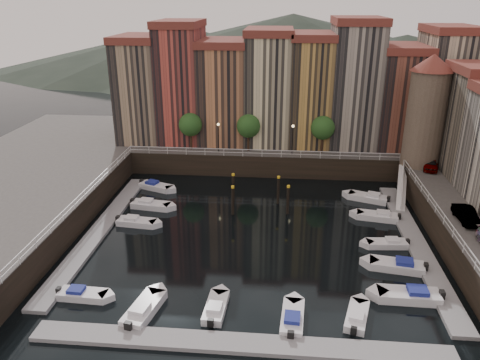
# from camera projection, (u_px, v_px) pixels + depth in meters

# --- Properties ---
(ground) EXTENTS (200.00, 200.00, 0.00)m
(ground) POSITION_uv_depth(u_px,v_px,m) (254.00, 233.00, 48.85)
(ground) COLOR black
(ground) RESTS_ON ground
(quay_far) EXTENTS (80.00, 20.00, 3.00)m
(quay_far) POSITION_uv_depth(u_px,v_px,m) (265.00, 145.00, 72.38)
(quay_far) COLOR black
(quay_far) RESTS_ON ground
(dock_left) EXTENTS (2.00, 28.00, 0.35)m
(dock_left) POSITION_uv_depth(u_px,v_px,m) (100.00, 229.00, 49.23)
(dock_left) COLOR gray
(dock_left) RESTS_ON ground
(dock_right) EXTENTS (2.00, 28.00, 0.35)m
(dock_right) POSITION_uv_depth(u_px,v_px,m) (416.00, 243.00, 46.48)
(dock_right) COLOR gray
(dock_right) RESTS_ON ground
(dock_near) EXTENTS (30.00, 2.00, 0.35)m
(dock_near) POSITION_uv_depth(u_px,v_px,m) (239.00, 344.00, 33.04)
(dock_near) COLOR gray
(dock_near) RESTS_ON ground
(mountains) EXTENTS (145.00, 100.00, 18.00)m
(mountains) POSITION_uv_depth(u_px,v_px,m) (282.00, 47.00, 147.68)
(mountains) COLOR #2D382D
(mountains) RESTS_ON ground
(far_terrace) EXTENTS (48.70, 10.30, 17.50)m
(far_terrace) POSITION_uv_depth(u_px,v_px,m) (289.00, 87.00, 66.31)
(far_terrace) COLOR #987F61
(far_terrace) RESTS_ON quay_far
(corner_tower) EXTENTS (5.20, 5.20, 13.80)m
(corner_tower) POSITION_uv_depth(u_px,v_px,m) (427.00, 109.00, 56.83)
(corner_tower) COLOR #6B5B4C
(corner_tower) RESTS_ON quay_right
(promenade_trees) EXTENTS (21.20, 3.20, 5.20)m
(promenade_trees) POSITION_uv_depth(u_px,v_px,m) (253.00, 126.00, 63.40)
(promenade_trees) COLOR black
(promenade_trees) RESTS_ON quay_far
(street_lamps) EXTENTS (10.36, 0.36, 4.18)m
(street_lamps) POSITION_uv_depth(u_px,v_px,m) (255.00, 133.00, 62.70)
(street_lamps) COLOR black
(street_lamps) RESTS_ON quay_far
(railings) EXTENTS (36.08, 34.04, 0.52)m
(railings) POSITION_uv_depth(u_px,v_px,m) (257.00, 182.00, 51.98)
(railings) COLOR white
(railings) RESTS_ON ground
(gangway) EXTENTS (2.78, 8.32, 3.73)m
(gangway) POSITION_uv_depth(u_px,v_px,m) (402.00, 186.00, 55.95)
(gangway) COLOR white
(gangway) RESTS_ON ground
(mooring_pilings) EXTENTS (6.87, 4.19, 3.78)m
(mooring_pilings) POSITION_uv_depth(u_px,v_px,m) (258.00, 195.00, 54.01)
(mooring_pilings) COLOR black
(mooring_pilings) RESTS_ON ground
(boat_left_0) EXTENTS (4.27, 1.70, 0.97)m
(boat_left_0) POSITION_uv_depth(u_px,v_px,m) (82.00, 294.00, 38.22)
(boat_left_0) COLOR silver
(boat_left_0) RESTS_ON ground
(boat_left_2) EXTENTS (4.54, 2.05, 1.02)m
(boat_left_2) POSITION_uv_depth(u_px,v_px,m) (136.00, 222.00, 50.44)
(boat_left_2) COLOR silver
(boat_left_2) RESTS_ON ground
(boat_left_3) EXTENTS (4.89, 2.32, 1.10)m
(boat_left_3) POSITION_uv_depth(u_px,v_px,m) (150.00, 205.00, 54.48)
(boat_left_3) COLOR silver
(boat_left_3) RESTS_ON ground
(boat_left_4) EXTENTS (4.76, 3.18, 1.08)m
(boat_left_4) POSITION_uv_depth(u_px,v_px,m) (155.00, 186.00, 59.82)
(boat_left_4) COLOR silver
(boat_left_4) RESTS_ON ground
(boat_right_0) EXTENTS (5.28, 2.00, 1.21)m
(boat_right_0) POSITION_uv_depth(u_px,v_px,m) (410.00, 295.00, 37.96)
(boat_right_0) COLOR silver
(boat_right_0) RESTS_ON ground
(boat_right_1) EXTENTS (5.15, 2.57, 1.16)m
(boat_right_1) POSITION_uv_depth(u_px,v_px,m) (398.00, 266.00, 42.18)
(boat_right_1) COLOR silver
(boat_right_1) RESTS_ON ground
(boat_right_2) EXTENTS (4.23, 1.83, 0.96)m
(boat_right_2) POSITION_uv_depth(u_px,v_px,m) (388.00, 244.00, 46.07)
(boat_right_2) COLOR silver
(boat_right_2) RESTS_ON ground
(boat_right_3) EXTENTS (4.80, 2.45, 1.08)m
(boat_right_3) POSITION_uv_depth(u_px,v_px,m) (378.00, 216.00, 51.68)
(boat_right_3) COLOR silver
(boat_right_3) RESTS_ON ground
(boat_right_4) EXTENTS (4.97, 3.25, 1.12)m
(boat_right_4) POSITION_uv_depth(u_px,v_px,m) (369.00, 198.00, 56.41)
(boat_right_4) COLOR silver
(boat_right_4) RESTS_ON ground
(boat_near_0) EXTENTS (2.70, 5.11, 1.15)m
(boat_near_0) POSITION_uv_depth(u_px,v_px,m) (143.00, 310.00, 36.28)
(boat_near_0) COLOR silver
(boat_near_0) RESTS_ON ground
(boat_near_1) EXTENTS (1.75, 4.33, 0.98)m
(boat_near_1) POSITION_uv_depth(u_px,v_px,m) (216.00, 308.00, 36.55)
(boat_near_1) COLOR silver
(boat_near_1) RESTS_ON ground
(boat_near_2) EXTENTS (1.97, 4.63, 1.05)m
(boat_near_2) POSITION_uv_depth(u_px,v_px,m) (292.00, 319.00, 35.33)
(boat_near_2) COLOR silver
(boat_near_2) RESTS_ON ground
(boat_near_3) EXTENTS (2.46, 4.25, 0.95)m
(boat_near_3) POSITION_uv_depth(u_px,v_px,m) (357.00, 317.00, 35.59)
(boat_near_3) COLOR silver
(boat_near_3) RESTS_ON ground
(car_a) EXTENTS (2.60, 4.39, 1.40)m
(car_a) POSITION_uv_depth(u_px,v_px,m) (430.00, 165.00, 57.61)
(car_a) COLOR gray
(car_a) RESTS_ON quay_right
(car_b) EXTENTS (1.60, 4.14, 1.34)m
(car_b) POSITION_uv_depth(u_px,v_px,m) (466.00, 216.00, 44.26)
(car_b) COLOR gray
(car_b) RESTS_ON quay_right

